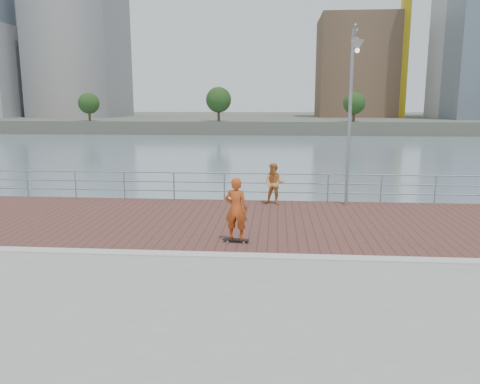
# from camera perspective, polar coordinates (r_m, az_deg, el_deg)

# --- Properties ---
(water) EXTENTS (400.00, 400.00, 0.00)m
(water) POSITION_cam_1_polar(r_m,az_deg,el_deg) (12.78, -0.74, -16.42)
(water) COLOR slate
(water) RESTS_ON ground
(brick_lane) EXTENTS (40.00, 6.80, 0.02)m
(brick_lane) POSITION_cam_1_polar(r_m,az_deg,el_deg) (15.44, 0.47, -3.60)
(brick_lane) COLOR brown
(brick_lane) RESTS_ON seawall
(curb) EXTENTS (40.00, 0.40, 0.06)m
(curb) POSITION_cam_1_polar(r_m,az_deg,el_deg) (11.99, -0.77, -7.77)
(curb) COLOR #B7B5AD
(curb) RESTS_ON seawall
(far_shore) EXTENTS (320.00, 95.00, 2.50)m
(far_shore) POSITION_cam_1_polar(r_m,az_deg,el_deg) (133.90, 4.15, 8.78)
(far_shore) COLOR #4C5142
(far_shore) RESTS_ON ground
(guardrail) EXTENTS (39.06, 0.06, 1.13)m
(guardrail) POSITION_cam_1_polar(r_m,az_deg,el_deg) (18.62, 1.22, 1.03)
(guardrail) COLOR #8C9EA8
(guardrail) RESTS_ON brick_lane
(street_lamp) EXTENTS (0.46, 1.33, 6.27)m
(street_lamp) POSITION_cam_1_polar(r_m,az_deg,el_deg) (17.58, 13.61, 12.48)
(street_lamp) COLOR gray
(street_lamp) RESTS_ON brick_lane
(skateboard) EXTENTS (0.74, 0.27, 0.08)m
(skateboard) POSITION_cam_1_polar(r_m,az_deg,el_deg) (13.14, -0.48, -5.85)
(skateboard) COLOR black
(skateboard) RESTS_ON brick_lane
(skateboarder) EXTENTS (0.68, 0.49, 1.75)m
(skateboarder) POSITION_cam_1_polar(r_m,az_deg,el_deg) (12.91, -0.48, -2.04)
(skateboarder) COLOR #B54518
(skateboarder) RESTS_ON skateboard
(bystander) EXTENTS (0.89, 0.76, 1.59)m
(bystander) POSITION_cam_1_polar(r_m,az_deg,el_deg) (17.91, 4.19, 1.02)
(bystander) COLOR #D98840
(bystander) RESTS_ON brick_lane
(skyline) EXTENTS (233.00, 41.00, 69.05)m
(skyline) POSITION_cam_1_polar(r_m,az_deg,el_deg) (120.30, 18.58, 20.53)
(skyline) COLOR #ADA38E
(skyline) RESTS_ON far_shore
(shoreline_trees) EXTENTS (109.86, 5.19, 6.92)m
(shoreline_trees) POSITION_cam_1_polar(r_m,az_deg,el_deg) (89.57, -5.12, 11.06)
(shoreline_trees) COLOR #473323
(shoreline_trees) RESTS_ON far_shore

